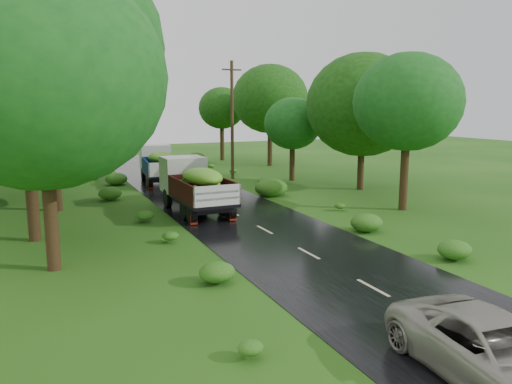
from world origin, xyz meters
TOP-DOWN VIEW (x-y plane):
  - ground at (0.00, 0.00)m, footprint 120.00×120.00m
  - road at (0.00, 5.00)m, footprint 6.50×80.00m
  - road_lines at (0.00, 6.00)m, footprint 0.12×69.60m
  - truck_near at (-1.76, 13.11)m, footprint 2.41×6.58m
  - truck_far at (-1.18, 23.77)m, footprint 2.80×6.49m
  - car at (-1.08, -5.42)m, footprint 2.69×5.15m
  - utility_pole at (4.47, 23.55)m, footprint 1.56×0.26m
  - trees_left at (-9.97, 20.83)m, footprint 8.18×33.76m
  - trees_right at (9.65, 21.66)m, footprint 5.90×30.44m
  - shrubs at (0.00, 14.00)m, footprint 11.90×44.00m

SIDE VIEW (x-z plane):
  - ground at x=0.00m, z-range 0.00..0.00m
  - road at x=0.00m, z-range 0.00..0.02m
  - road_lines at x=0.00m, z-range 0.02..0.02m
  - shrubs at x=0.00m, z-range 0.00..0.70m
  - car at x=-1.08m, z-range 0.02..1.40m
  - truck_far at x=-1.18m, z-range 0.17..2.83m
  - truck_near at x=-1.76m, z-range 0.18..2.93m
  - utility_pole at x=4.47m, z-range 0.13..9.00m
  - trees_right at x=9.65m, z-range 1.58..9.44m
  - trees_left at x=-9.97m, z-range 1.88..11.88m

